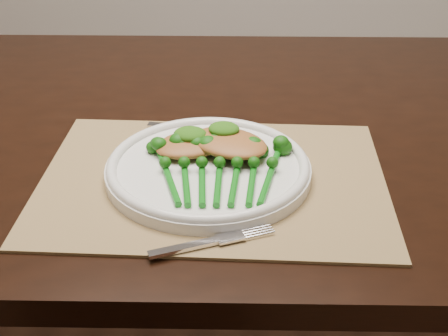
# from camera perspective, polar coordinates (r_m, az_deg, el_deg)

# --- Properties ---
(dining_table) EXTENTS (1.69, 1.07, 0.75)m
(dining_table) POSITION_cam_1_polar(r_m,az_deg,el_deg) (1.29, -4.01, -10.76)
(dining_table) COLOR black
(dining_table) RESTS_ON ground
(placemat) EXTENTS (0.52, 0.40, 0.00)m
(placemat) POSITION_cam_1_polar(r_m,az_deg,el_deg) (0.90, -1.01, -1.07)
(placemat) COLOR olive
(placemat) RESTS_ON dining_table
(dinner_plate) EXTENTS (0.30, 0.30, 0.03)m
(dinner_plate) POSITION_cam_1_polar(r_m,az_deg,el_deg) (0.90, -1.45, 0.04)
(dinner_plate) COLOR silver
(dinner_plate) RESTS_ON placemat
(knife) EXTENTS (0.21, 0.02, 0.01)m
(knife) POSITION_cam_1_polar(r_m,az_deg,el_deg) (1.03, -2.52, 3.60)
(knife) COLOR silver
(knife) RESTS_ON placemat
(fork) EXTENTS (0.15, 0.09, 0.00)m
(fork) POSITION_cam_1_polar(r_m,az_deg,el_deg) (0.77, -0.34, -6.57)
(fork) COLOR silver
(fork) RESTS_ON placemat
(chicken_fillet_left) EXTENTS (0.14, 0.13, 0.02)m
(chicken_fillet_left) POSITION_cam_1_polar(r_m,az_deg,el_deg) (0.93, -2.85, 2.23)
(chicken_fillet_left) COLOR #A76630
(chicken_fillet_left) RESTS_ON dinner_plate
(chicken_fillet_right) EXTENTS (0.15, 0.13, 0.02)m
(chicken_fillet_right) POSITION_cam_1_polar(r_m,az_deg,el_deg) (0.92, 0.45, 2.32)
(chicken_fillet_right) COLOR #A76630
(chicken_fillet_right) RESTS_ON dinner_plate
(pesto_dollop_left) EXTENTS (0.05, 0.04, 0.02)m
(pesto_dollop_left) POSITION_cam_1_polar(r_m,az_deg,el_deg) (0.93, -3.12, 3.10)
(pesto_dollop_left) COLOR #1A4A0A
(pesto_dollop_left) RESTS_ON chicken_fillet_left
(pesto_dollop_right) EXTENTS (0.05, 0.04, 0.02)m
(pesto_dollop_right) POSITION_cam_1_polar(r_m,az_deg,el_deg) (0.93, -0.01, 3.60)
(pesto_dollop_right) COLOR #1A4A0A
(pesto_dollop_right) RESTS_ON chicken_fillet_right
(broccolini_bundle) EXTENTS (0.19, 0.20, 0.04)m
(broccolini_bundle) POSITION_cam_1_polar(r_m,az_deg,el_deg) (0.86, -0.47, -0.76)
(broccolini_bundle) COLOR #0D6411
(broccolini_bundle) RESTS_ON dinner_plate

